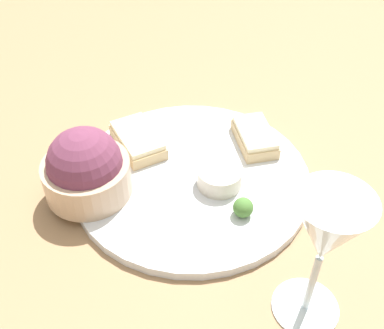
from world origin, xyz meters
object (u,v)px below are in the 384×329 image
(wine_glass, at_px, (326,236))
(sauce_ramekin, at_px, (220,176))
(salad_bowl, at_px, (86,169))
(cheese_toast_near, at_px, (138,140))
(cheese_toast_far, at_px, (255,137))

(wine_glass, bearing_deg, sauce_ramekin, -147.19)
(sauce_ramekin, xyz_separation_m, wine_glass, (0.17, 0.11, 0.10))
(salad_bowl, distance_m, wine_glass, 0.33)
(sauce_ramekin, height_order, wine_glass, wine_glass)
(salad_bowl, xyz_separation_m, wine_glass, (0.14, 0.29, 0.08))
(cheese_toast_near, bearing_deg, cheese_toast_far, 99.15)
(sauce_ramekin, distance_m, wine_glass, 0.23)
(salad_bowl, relative_size, cheese_toast_near, 1.06)
(cheese_toast_far, bearing_deg, wine_glass, 13.64)
(cheese_toast_near, bearing_deg, salad_bowl, -25.69)
(salad_bowl, relative_size, cheese_toast_far, 1.18)
(salad_bowl, bearing_deg, sauce_ramekin, 100.46)
(cheese_toast_far, xyz_separation_m, wine_glass, (0.27, 0.07, 0.10))
(salad_bowl, relative_size, wine_glass, 0.66)
(sauce_ramekin, distance_m, cheese_toast_near, 0.15)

